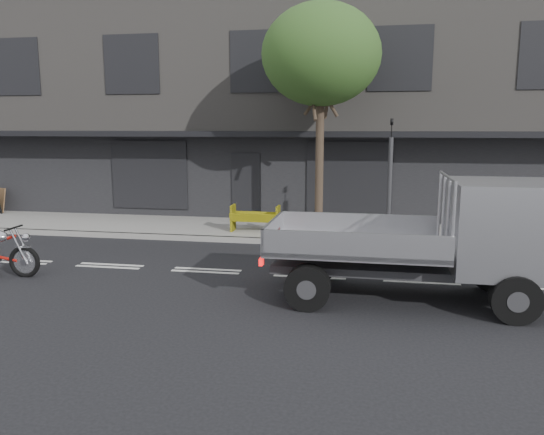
{
  "coord_description": "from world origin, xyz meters",
  "views": [
    {
      "loc": [
        3.59,
        -11.39,
        3.28
      ],
      "look_at": [
        1.45,
        0.5,
        1.21
      ],
      "focal_mm": 35.0,
      "sensor_mm": 36.0,
      "label": 1
    }
  ],
  "objects_px": {
    "flatbed_ute": "(475,231)",
    "street_tree": "(321,55)",
    "traffic_light_pole": "(389,187)",
    "construction_barrier": "(254,219)"
  },
  "relations": [
    {
      "from": "flatbed_ute",
      "to": "street_tree",
      "type": "bearing_deg",
      "value": 122.09
    },
    {
      "from": "street_tree",
      "to": "flatbed_ute",
      "type": "height_order",
      "value": "street_tree"
    },
    {
      "from": "traffic_light_pole",
      "to": "construction_barrier",
      "type": "bearing_deg",
      "value": 173.06
    },
    {
      "from": "street_tree",
      "to": "construction_barrier",
      "type": "xyz_separation_m",
      "value": [
        -1.9,
        -0.38,
        -4.71
      ]
    },
    {
      "from": "traffic_light_pole",
      "to": "flatbed_ute",
      "type": "relative_size",
      "value": 0.67
    },
    {
      "from": "flatbed_ute",
      "to": "construction_barrier",
      "type": "xyz_separation_m",
      "value": [
        -5.28,
        5.14,
        -0.81
      ]
    },
    {
      "from": "flatbed_ute",
      "to": "construction_barrier",
      "type": "relative_size",
      "value": 3.52
    },
    {
      "from": "street_tree",
      "to": "traffic_light_pole",
      "type": "xyz_separation_m",
      "value": [
        2.0,
        -0.85,
        -3.63
      ]
    },
    {
      "from": "traffic_light_pole",
      "to": "construction_barrier",
      "type": "xyz_separation_m",
      "value": [
        -3.9,
        0.47,
        -1.08
      ]
    },
    {
      "from": "traffic_light_pole",
      "to": "construction_barrier",
      "type": "height_order",
      "value": "traffic_light_pole"
    }
  ]
}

